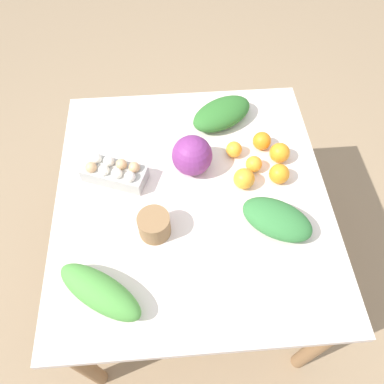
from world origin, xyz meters
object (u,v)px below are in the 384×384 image
Objects in this scene: greens_bunch_dandelion at (277,219)px; orange_1 at (234,149)px; paper_bag at (154,225)px; orange_3 at (280,153)px; orange_2 at (254,164)px; greens_bunch_chard at (100,292)px; orange_5 at (262,141)px; egg_carton at (114,172)px; cabbage_purple at (192,155)px; orange_0 at (279,174)px; greens_bunch_kale at (222,114)px; orange_4 at (244,179)px.

greens_bunch_dandelion reaches higher than orange_1.
paper_bag is 1.40× the size of orange_3.
orange_1 is 1.01× the size of orange_2.
orange_1 is 0.18m from orange_3.
greens_bunch_dandelion is at bearing -172.12° from orange_2.
orange_5 is (0.59, -0.62, -0.01)m from greens_bunch_chard.
egg_carton is at bearing 100.03° from orange_1.
cabbage_purple is 0.19m from orange_1.
paper_bag is 0.58m from orange_5.
paper_bag reaches higher than orange_1.
orange_0 is (-0.08, -0.33, -0.04)m from cabbage_purple.
greens_bunch_chard is at bearing 147.50° from greens_bunch_kale.
orange_2 is at bearing -57.63° from paper_bag.
egg_carton is 0.64m from greens_bunch_dandelion.
orange_5 is (0.11, -0.05, 0.01)m from orange_2.
orange_4 is (-0.10, -0.19, -0.04)m from cabbage_purple.
greens_bunch_chard is 0.86m from orange_5.
orange_0 is (0.42, -0.66, -0.01)m from greens_bunch_chard.
greens_bunch_kale is 0.38m from orange_0.
orange_4 is (-0.07, -0.49, -0.00)m from egg_carton.
greens_bunch_kale is 0.31m from orange_3.
egg_carton is 0.66m from orange_3.
egg_carton is at bearing -3.08° from greens_bunch_chard.
greens_bunch_kale reaches higher than orange_3.
orange_5 is at bearing -74.76° from orange_1.
paper_bag is 0.28m from greens_bunch_chard.
orange_4 is 1.09× the size of orange_5.
greens_bunch_chard reaches higher than orange_4.
greens_bunch_kale is at bearing 8.04° from orange_1.
paper_bag is at bearing 129.10° from orange_5.
egg_carton is at bearing 101.08° from orange_5.
orange_3 reaches higher than orange_1.
greens_bunch_dandelion reaches higher than orange_3.
paper_bag and greens_bunch_chard have the same top height.
orange_4 reaches higher than orange_0.
greens_bunch_dandelion reaches higher than orange_2.
greens_bunch_kale is 3.46× the size of orange_3.
greens_bunch_kale is at bearing 42.59° from orange_5.
egg_carton is 0.47m from greens_bunch_chard.
orange_3 is at bearing -12.51° from orange_0.
paper_bag reaches higher than orange_3.
egg_carton reaches higher than orange_4.
orange_4 is (0.19, 0.09, -0.01)m from greens_bunch_dandelion.
orange_0 is at bearing -84.51° from orange_4.
orange_0 is at bearing -164.27° from egg_carton.
greens_bunch_kale is at bearing -32.50° from greens_bunch_chard.
greens_bunch_kale is at bearing 41.77° from orange_3.
paper_bag is 0.39m from orange_4.
orange_1 is (0.33, -0.33, -0.01)m from paper_bag.
orange_0 is (-0.33, -0.18, -0.01)m from greens_bunch_kale.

